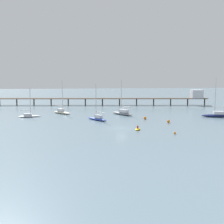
# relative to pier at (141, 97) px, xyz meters

# --- Properties ---
(ground_plane) EXTENTS (400.00, 400.00, 0.00)m
(ground_plane) POSITION_rel_pier_xyz_m (-16.08, -51.09, -3.47)
(ground_plane) COLOR slate
(pier) EXTENTS (86.87, 12.89, 6.35)m
(pier) POSITION_rel_pier_xyz_m (0.00, 0.00, 0.00)
(pier) COLOR brown
(pier) RESTS_ON ground_plane
(sailboat_blue) EXTENTS (5.87, 7.59, 10.04)m
(sailboat_blue) POSITION_rel_pier_xyz_m (-20.87, -38.23, -2.80)
(sailboat_blue) COLOR #2D4CB7
(sailboat_blue) RESTS_ON ground_plane
(sailboat_white) EXTENTS (6.81, 2.80, 8.79)m
(sailboat_white) POSITION_rel_pier_xyz_m (-40.69, -29.95, -2.91)
(sailboat_white) COLOR white
(sailboat_white) RESTS_ON ground_plane
(sailboat_cream) EXTENTS (6.80, 7.40, 10.86)m
(sailboat_cream) POSITION_rel_pier_xyz_m (-31.43, -23.30, -2.76)
(sailboat_cream) COLOR beige
(sailboat_cream) RESTS_ON ground_plane
(sailboat_gray) EXTENTS (6.64, 8.85, 11.02)m
(sailboat_gray) POSITION_rel_pier_xyz_m (-12.22, -28.20, -2.71)
(sailboat_gray) COLOR gray
(sailboat_gray) RESTS_ON ground_plane
(sailboat_navy) EXTENTS (9.00, 3.83, 11.72)m
(sailboat_navy) POSITION_rel_pier_xyz_m (14.91, -36.38, -2.72)
(sailboat_navy) COLOR navy
(sailboat_navy) RESTS_ON ground_plane
(dinghy_yellow) EXTENTS (1.90, 2.64, 1.14)m
(dinghy_yellow) POSITION_rel_pier_xyz_m (-12.63, -53.90, -3.25)
(dinghy_yellow) COLOR yellow
(dinghy_yellow) RESTS_ON ground_plane
(mooring_buoy_far) EXTENTS (0.79, 0.79, 0.79)m
(mooring_buoy_far) POSITION_rel_pier_xyz_m (-2.61, -45.10, -3.07)
(mooring_buoy_far) COLOR orange
(mooring_buoy_far) RESTS_ON ground_plane
(mooring_buoy_near) EXTENTS (0.84, 0.84, 0.84)m
(mooring_buoy_near) POSITION_rel_pier_xyz_m (-7.38, -38.55, -3.05)
(mooring_buoy_near) COLOR orange
(mooring_buoy_near) RESTS_ON ground_plane
(mooring_buoy_mid) EXTENTS (0.50, 0.50, 0.50)m
(mooring_buoy_mid) POSITION_rel_pier_xyz_m (-5.70, -59.43, -3.22)
(mooring_buoy_mid) COLOR orange
(mooring_buoy_mid) RESTS_ON ground_plane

